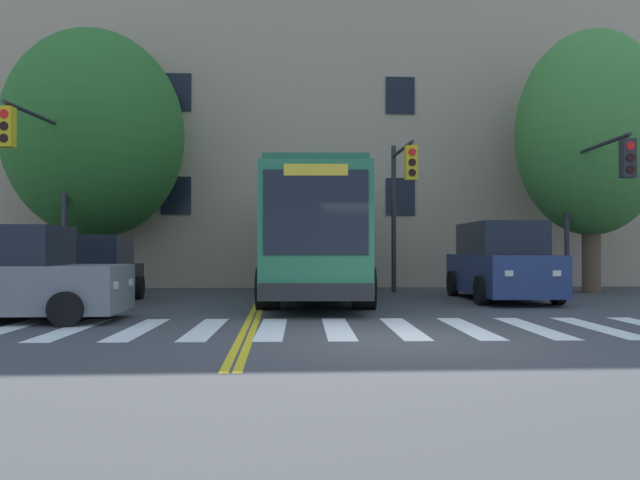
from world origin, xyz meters
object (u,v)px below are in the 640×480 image
object	(u,v)px
car_navy_far_lane	(500,263)
car_tan_behind_bus	(286,264)
city_bus	(316,234)
traffic_light_far_corner	(42,168)
traffic_light_overhead	(401,190)
street_tree_curbside_small	(95,135)
car_grey_cross_street	(15,278)
traffic_light_near_corner	(592,187)
street_tree_curbside_large	(591,133)
car_black_near_lane	(92,273)

from	to	relation	value
car_navy_far_lane	car_tan_behind_bus	size ratio (longest dim) A/B	1.23
city_bus	car_navy_far_lane	xyz separation A→B (m)	(5.18, -1.18, -0.84)
traffic_light_far_corner	traffic_light_overhead	bearing A→B (deg)	9.89
car_tan_behind_bus	street_tree_curbside_small	world-z (taller)	street_tree_curbside_small
street_tree_curbside_small	car_grey_cross_street	bearing A→B (deg)	-83.66
car_navy_far_lane	car_tan_behind_bus	distance (m)	11.95
city_bus	traffic_light_far_corner	distance (m)	7.89
car_grey_cross_street	traffic_light_near_corner	world-z (taller)	traffic_light_near_corner
traffic_light_far_corner	traffic_light_overhead	xyz separation A→B (m)	(10.38, 1.81, -0.38)
car_navy_far_lane	traffic_light_overhead	bearing A→B (deg)	139.10
city_bus	car_grey_cross_street	distance (m)	8.57
city_bus	traffic_light_far_corner	world-z (taller)	traffic_light_far_corner
city_bus	street_tree_curbside_small	distance (m)	8.50
city_bus	car_navy_far_lane	distance (m)	5.38
traffic_light_near_corner	street_tree_curbside_large	world-z (taller)	street_tree_curbside_large
car_grey_cross_street	street_tree_curbside_large	world-z (taller)	street_tree_curbside_large
car_grey_cross_street	car_tan_behind_bus	bearing A→B (deg)	69.62
traffic_light_overhead	street_tree_curbside_large	distance (m)	6.86
city_bus	car_grey_cross_street	bearing A→B (deg)	-138.19
car_tan_behind_bus	city_bus	bearing A→B (deg)	-84.74
car_navy_far_lane	street_tree_curbside_large	bearing A→B (deg)	34.61
car_tan_behind_bus	traffic_light_overhead	distance (m)	9.30
street_tree_curbside_small	car_navy_far_lane	bearing A→B (deg)	-17.64
city_bus	traffic_light_far_corner	xyz separation A→B (m)	(-7.63, -0.88, 1.80)
car_black_near_lane	car_grey_cross_street	xyz separation A→B (m)	(-0.31, -4.02, 0.05)
street_tree_curbside_large	street_tree_curbside_small	xyz separation A→B (m)	(-16.55, 1.14, -0.01)
city_bus	street_tree_curbside_large	xyz separation A→B (m)	(9.27, 1.64, 3.42)
street_tree_curbside_large	car_tan_behind_bus	bearing A→B (deg)	143.46
car_black_near_lane	traffic_light_near_corner	distance (m)	14.25
car_tan_behind_bus	street_tree_curbside_small	bearing A→B (deg)	-135.39
street_tree_curbside_small	traffic_light_near_corner	bearing A→B (deg)	-13.65
street_tree_curbside_large	street_tree_curbside_small	size ratio (longest dim) A/B	1.00
car_grey_cross_street	traffic_light_overhead	xyz separation A→B (m)	(9.09, 6.60, 2.44)
traffic_light_near_corner	street_tree_curbside_small	size ratio (longest dim) A/B	0.55
car_grey_cross_street	traffic_light_far_corner	world-z (taller)	traffic_light_far_corner
car_grey_cross_street	street_tree_curbside_large	bearing A→B (deg)	25.09
car_black_near_lane	traffic_light_near_corner	world-z (taller)	traffic_light_near_corner
car_black_near_lane	traffic_light_overhead	xyz separation A→B (m)	(8.77, 2.58, 2.49)
car_tan_behind_bus	street_tree_curbside_small	size ratio (longest dim) A/B	0.47
street_tree_curbside_small	traffic_light_far_corner	bearing A→B (deg)	-95.48
car_tan_behind_bus	traffic_light_far_corner	size ratio (longest dim) A/B	0.76
car_grey_cross_street	traffic_light_overhead	size ratio (longest dim) A/B	0.87
traffic_light_overhead	street_tree_curbside_small	xyz separation A→B (m)	(-10.02, 1.85, 1.98)
traffic_light_far_corner	traffic_light_overhead	size ratio (longest dim) A/B	1.11
traffic_light_far_corner	street_tree_curbside_small	distance (m)	4.01
traffic_light_far_corner	street_tree_curbside_large	xyz separation A→B (m)	(16.90, 2.52, 1.61)
city_bus	traffic_light_overhead	size ratio (longest dim) A/B	2.41
car_black_near_lane	city_bus	bearing A→B (deg)	15.29
car_navy_far_lane	traffic_light_overhead	world-z (taller)	traffic_light_overhead
street_tree_curbside_large	street_tree_curbside_small	world-z (taller)	street_tree_curbside_small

